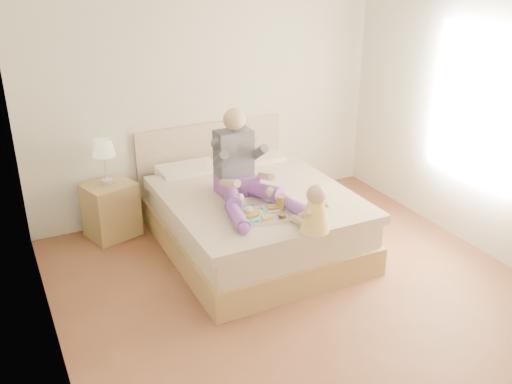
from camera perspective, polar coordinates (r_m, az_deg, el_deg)
name	(u,v)px	position (r m, az deg, el deg)	size (l,w,h in m)	color
room	(318,127)	(4.43, 6.26, 6.45)	(4.02, 4.22, 2.71)	brown
bed	(249,214)	(5.71, -0.70, -2.23)	(1.70, 2.18, 1.00)	olive
nightstand	(111,210)	(6.06, -14.31, -1.72)	(0.57, 0.54, 0.58)	olive
lamp	(104,151)	(5.85, -15.00, 4.03)	(0.22, 0.22, 0.46)	silver
adult	(242,173)	(5.27, -1.41, 1.93)	(0.72, 1.01, 0.85)	#753E9C
tray	(260,212)	(5.00, 0.39, -2.04)	(0.57, 0.48, 0.14)	silver
baby	(315,212)	(4.72, 5.88, -1.98)	(0.27, 0.37, 0.41)	#FFD150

